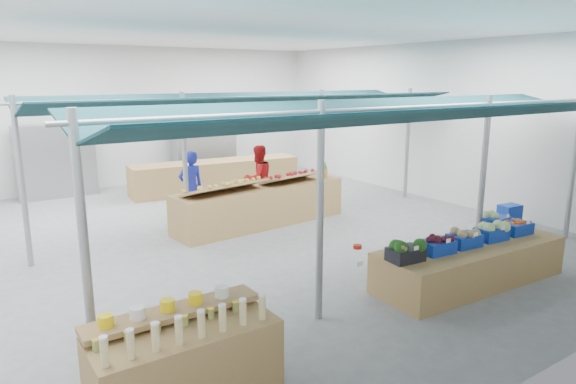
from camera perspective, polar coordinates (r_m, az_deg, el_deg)
name	(u,v)px	position (r m, az deg, el deg)	size (l,w,h in m)	color
floor	(241,235)	(11.02, -5.20, -4.73)	(13.00, 13.00, 0.00)	slate
hall	(208,106)	(11.82, -8.90, 9.41)	(13.00, 13.00, 13.00)	silver
pole_grid	(321,158)	(9.58, 3.65, 3.79)	(10.00, 4.60, 3.00)	gray
awnings	(321,105)	(9.48, 3.74, 9.59)	(9.50, 7.08, 0.30)	black
back_shelving_left	(56,162)	(15.60, -24.39, 3.10)	(2.00, 0.50, 2.00)	#B23F33
back_shelving_right	(205,149)	(16.94, -9.25, 4.73)	(2.00, 0.50, 2.00)	#B23F33
bottle_shelf	(184,361)	(5.61, -11.51, -17.91)	(1.87, 1.13, 1.11)	olive
veg_counter	(470,264)	(8.90, 19.57, -7.50)	(3.36, 1.12, 0.65)	olive
fruit_counter	(261,205)	(11.63, -3.04, -1.51)	(4.13, 0.98, 0.88)	olive
far_counter	(216,176)	(15.25, -7.99, 1.80)	(4.95, 0.99, 0.89)	olive
crate_stack	(509,217)	(12.28, 23.35, -2.58)	(0.46, 0.32, 0.55)	navy
vendor_left	(191,187)	(11.96, -10.73, 0.57)	(0.60, 0.40, 1.65)	#171F96
vendor_right	(258,178)	(12.77, -3.31, 1.53)	(0.80, 0.63, 1.65)	#AA1417
crate_broccoli	(406,250)	(7.72, 12.94, -6.34)	(0.53, 0.43, 0.35)	black
crate_beets	(437,245)	(8.17, 16.25, -5.64)	(0.53, 0.43, 0.29)	navy
crate_celeriac	(464,238)	(8.61, 19.00, -4.82)	(0.53, 0.43, 0.31)	navy
crate_cabbage	(491,231)	(9.11, 21.67, -4.00)	(0.53, 0.43, 0.35)	navy
crate_carrots	(516,227)	(9.64, 24.01, -3.61)	(0.53, 0.43, 0.29)	navy
sparrow	(404,249)	(7.51, 12.76, -6.15)	(0.12, 0.09, 0.11)	brown
pole_ribbon	(358,248)	(6.85, 7.75, -6.22)	(0.12, 0.12, 0.28)	red
apple_heap_yellow	(225,186)	(10.88, -6.97, 0.72)	(1.99, 0.99, 0.27)	#997247
apple_heap_red	(292,175)	(11.92, 0.47, 1.85)	(1.59, 0.93, 0.27)	#997247
pineapple	(325,170)	(12.58, 4.11, 2.47)	(0.14, 0.14, 0.39)	#8C6019
crate_extra	(495,220)	(9.86, 22.04, -2.87)	(0.55, 0.44, 0.32)	navy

